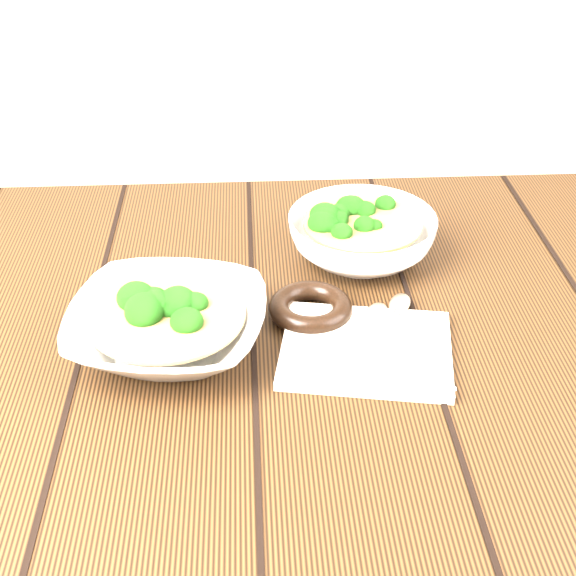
{
  "coord_description": "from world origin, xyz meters",
  "views": [
    {
      "loc": [
        -0.02,
        -0.79,
        1.32
      ],
      "look_at": [
        0.02,
        0.0,
        0.8
      ],
      "focal_mm": 50.0,
      "sensor_mm": 36.0,
      "label": 1
    }
  ],
  "objects": [
    {
      "name": "trivet",
      "position": [
        0.05,
        0.02,
        0.76
      ],
      "size": [
        0.11,
        0.11,
        0.03
      ],
      "primitive_type": "torus",
      "rotation": [
        0.0,
        0.0,
        0.1
      ],
      "color": "black",
      "rests_on": "table"
    },
    {
      "name": "spoon_left",
      "position": [
        0.11,
        -0.03,
        0.76
      ],
      "size": [
        0.09,
        0.15,
        0.01
      ],
      "color": "#BCB7A6",
      "rests_on": "napkin"
    },
    {
      "name": "soup_bowl_back",
      "position": [
        0.13,
        0.15,
        0.78
      ],
      "size": [
        0.25,
        0.25,
        0.07
      ],
      "color": "silver",
      "rests_on": "table"
    },
    {
      "name": "soup_bowl_front",
      "position": [
        -0.12,
        -0.04,
        0.78
      ],
      "size": [
        0.26,
        0.26,
        0.07
      ],
      "color": "silver",
      "rests_on": "table"
    },
    {
      "name": "spoon_right",
      "position": [
        0.15,
        -0.01,
        0.76
      ],
      "size": [
        0.07,
        0.15,
        0.01
      ],
      "color": "#BCB7A6",
      "rests_on": "napkin"
    },
    {
      "name": "table",
      "position": [
        0.0,
        0.0,
        0.63
      ],
      "size": [
        1.2,
        0.8,
        0.75
      ],
      "color": "#3A2410",
      "rests_on": "ground"
    },
    {
      "name": "napkin",
      "position": [
        0.11,
        -0.06,
        0.76
      ],
      "size": [
        0.22,
        0.19,
        0.01
      ],
      "primitive_type": "cube",
      "rotation": [
        0.0,
        0.0,
        -0.18
      ],
      "color": "#BDB29D",
      "rests_on": "table"
    }
  ]
}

